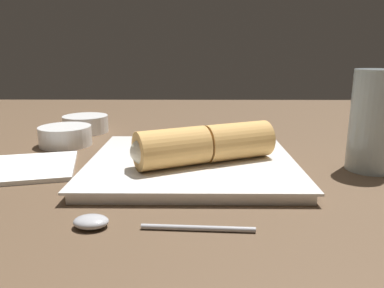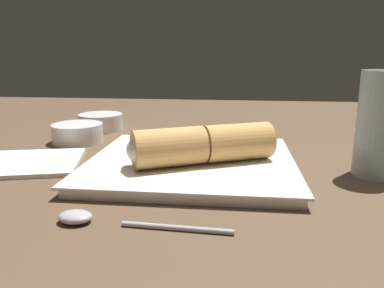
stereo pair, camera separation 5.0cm
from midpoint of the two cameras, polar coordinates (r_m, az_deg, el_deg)
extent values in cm
cube|color=brown|center=(53.94, 1.98, -3.91)|extent=(180.00, 140.00, 2.00)
cube|color=white|center=(50.89, 2.82, -3.14)|extent=(26.16, 24.96, 1.20)
cube|color=white|center=(50.68, 2.83, -2.33)|extent=(27.20, 25.96, 0.30)
cylinder|color=#DBA356|center=(46.37, -0.44, -0.57)|extent=(10.17, 8.27, 4.86)
sphere|color=beige|center=(45.34, -4.92, -0.96)|extent=(3.16, 3.16, 3.16)
cylinder|color=#DBA356|center=(49.83, 9.77, 0.26)|extent=(10.15, 8.11, 4.86)
sphere|color=#B23D2D|center=(48.24, 5.82, -0.06)|extent=(3.16, 3.16, 3.16)
cylinder|color=white|center=(67.41, -15.03, 1.59)|extent=(8.65, 8.65, 3.26)
cylinder|color=#477038|center=(67.15, -15.10, 2.71)|extent=(7.10, 7.10, 0.59)
cylinder|color=white|center=(76.95, -11.92, 3.28)|extent=(8.65, 8.65, 3.26)
cylinder|color=#477038|center=(76.71, -11.97, 4.26)|extent=(7.10, 7.10, 0.59)
cylinder|color=#B2B2B7|center=(34.15, 2.00, -12.76)|extent=(10.25, 1.10, 0.50)
ellipsoid|color=#B2B2B7|center=(36.47, -13.61, -10.81)|extent=(3.39, 2.68, 1.12)
cube|color=white|center=(56.42, -21.77, -2.74)|extent=(17.43, 15.82, 0.60)
cylinder|color=silver|center=(53.43, 29.49, 2.56)|extent=(6.22, 6.22, 13.34)
camera|label=1|loc=(0.03, -87.14, 0.72)|focal=35.00mm
camera|label=2|loc=(0.03, 92.86, -0.72)|focal=35.00mm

